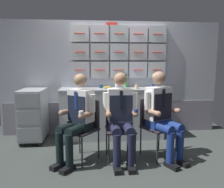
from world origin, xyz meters
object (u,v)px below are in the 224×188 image
(espresso_cup_small, at_px, (123,87))
(snack_banana, at_px, (108,87))
(crew_member_right, at_px, (162,112))
(crew_member_left, at_px, (77,115))
(folding_chair_center, at_px, (119,122))
(water_bottle_clear, at_px, (126,81))
(crew_member_center, at_px, (121,114))
(service_trolley, at_px, (33,114))
(folding_chair_right, at_px, (154,121))
(folding_chair_left, at_px, (85,123))

(espresso_cup_small, height_order, snack_banana, espresso_cup_small)
(crew_member_right, bearing_deg, crew_member_left, -179.51)
(espresso_cup_small, distance_m, snack_banana, 0.27)
(folding_chair_center, xyz_separation_m, water_bottle_clear, (0.25, 1.07, 0.50))
(crew_member_left, distance_m, snack_banana, 1.14)
(water_bottle_clear, xyz_separation_m, espresso_cup_small, (-0.09, -0.21, -0.08))
(crew_member_center, bearing_deg, service_trolley, 146.11)
(crew_member_center, relative_size, snack_banana, 7.19)
(service_trolley, height_order, snack_banana, snack_banana)
(service_trolley, bearing_deg, crew_member_center, -33.89)
(folding_chair_right, relative_size, crew_member_right, 0.67)
(espresso_cup_small, bearing_deg, folding_chair_left, -127.83)
(service_trolley, xyz_separation_m, crew_member_center, (1.42, -0.95, 0.19))
(crew_member_center, xyz_separation_m, snack_banana, (-0.11, 1.04, 0.25))
(folding_chair_left, relative_size, folding_chair_center, 1.00)
(water_bottle_clear, relative_size, snack_banana, 1.39)
(folding_chair_right, height_order, espresso_cup_small, espresso_cup_small)
(crew_member_left, distance_m, folding_chair_right, 1.14)
(crew_member_left, relative_size, crew_member_center, 0.99)
(crew_member_left, bearing_deg, snack_banana, 63.90)
(folding_chair_center, height_order, crew_member_center, crew_member_center)
(folding_chair_left, xyz_separation_m, crew_member_right, (1.09, -0.12, 0.17))
(crew_member_center, bearing_deg, folding_chair_right, 20.34)
(folding_chair_center, height_order, folding_chair_right, same)
(crew_member_left, height_order, crew_member_center, crew_member_center)
(folding_chair_left, height_order, folding_chair_right, same)
(service_trolley, bearing_deg, crew_member_right, -24.24)
(crew_member_right, xyz_separation_m, snack_banana, (-0.70, 0.99, 0.24))
(espresso_cup_small, relative_size, snack_banana, 0.38)
(crew_member_left, height_order, espresso_cup_small, crew_member_left)
(folding_chair_left, distance_m, water_bottle_clear, 1.39)
(crew_member_right, distance_m, water_bottle_clear, 1.28)
(folding_chair_right, height_order, water_bottle_clear, water_bottle_clear)
(crew_member_center, relative_size, espresso_cup_small, 19.17)
(service_trolley, xyz_separation_m, snack_banana, (1.30, 0.09, 0.44))
(water_bottle_clear, height_order, espresso_cup_small, water_bottle_clear)
(folding_chair_center, relative_size, crew_member_right, 0.67)
(crew_member_left, bearing_deg, folding_chair_right, 7.90)
(crew_member_left, relative_size, folding_chair_center, 1.45)
(folding_chair_left, xyz_separation_m, crew_member_center, (0.50, -0.17, 0.16))
(crew_member_left, distance_m, crew_member_center, 0.60)
(crew_member_left, xyz_separation_m, espresso_cup_small, (0.76, 0.98, 0.28))
(service_trolley, relative_size, espresso_cup_small, 14.22)
(crew_member_left, xyz_separation_m, crew_member_right, (1.19, 0.01, 0.02))
(folding_chair_left, height_order, water_bottle_clear, water_bottle_clear)
(service_trolley, bearing_deg, snack_banana, 3.76)
(crew_member_center, height_order, folding_chair_right, crew_member_center)
(folding_chair_center, bearing_deg, folding_chair_right, 3.36)
(service_trolley, distance_m, crew_member_right, 2.21)
(folding_chair_right, distance_m, snack_banana, 1.13)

